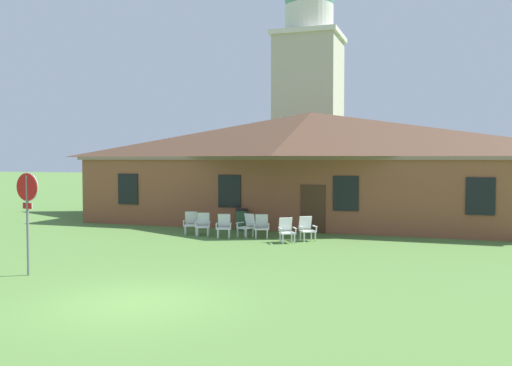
{
  "coord_description": "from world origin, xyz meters",
  "views": [
    {
      "loc": [
        6.51,
        -10.64,
        3.24
      ],
      "look_at": [
        0.21,
        7.97,
        2.37
      ],
      "focal_mm": 38.26,
      "sensor_mm": 36.0,
      "label": 1
    }
  ],
  "objects_px": {
    "lawn_chair_left_end": "(224,225)",
    "lawn_chair_by_porch": "(191,222)",
    "lawn_chair_under_eave": "(307,228)",
    "lawn_chair_middle": "(247,225)",
    "stop_sign": "(27,202)",
    "lawn_chair_near_door": "(203,224)",
    "trash_bin": "(242,220)",
    "lawn_chair_right_end": "(262,226)",
    "lawn_chair_far_side": "(287,230)"
  },
  "relations": [
    {
      "from": "lawn_chair_left_end",
      "to": "lawn_chair_by_porch",
      "type": "bearing_deg",
      "value": 163.57
    },
    {
      "from": "lawn_chair_by_porch",
      "to": "lawn_chair_under_eave",
      "type": "bearing_deg",
      "value": -3.19
    },
    {
      "from": "lawn_chair_middle",
      "to": "stop_sign",
      "type": "bearing_deg",
      "value": -109.64
    },
    {
      "from": "lawn_chair_near_door",
      "to": "lawn_chair_middle",
      "type": "distance_m",
      "value": 1.91
    },
    {
      "from": "trash_bin",
      "to": "lawn_chair_by_porch",
      "type": "bearing_deg",
      "value": -134.48
    },
    {
      "from": "lawn_chair_by_porch",
      "to": "lawn_chair_middle",
      "type": "relative_size",
      "value": 1.0
    },
    {
      "from": "lawn_chair_left_end",
      "to": "lawn_chair_under_eave",
      "type": "bearing_deg",
      "value": 3.73
    },
    {
      "from": "lawn_chair_middle",
      "to": "lawn_chair_right_end",
      "type": "xyz_separation_m",
      "value": [
        0.67,
        -0.12,
        0.0
      ]
    },
    {
      "from": "lawn_chair_near_door",
      "to": "lawn_chair_under_eave",
      "type": "xyz_separation_m",
      "value": [
        4.5,
        0.0,
        0.0
      ]
    },
    {
      "from": "lawn_chair_by_porch",
      "to": "stop_sign",
      "type": "bearing_deg",
      "value": -94.06
    },
    {
      "from": "lawn_chair_middle",
      "to": "lawn_chair_under_eave",
      "type": "height_order",
      "value": "same"
    },
    {
      "from": "lawn_chair_right_end",
      "to": "lawn_chair_under_eave",
      "type": "xyz_separation_m",
      "value": [
        1.94,
        -0.16,
        0.0
      ]
    },
    {
      "from": "lawn_chair_near_door",
      "to": "lawn_chair_right_end",
      "type": "bearing_deg",
      "value": 3.72
    },
    {
      "from": "lawn_chair_near_door",
      "to": "lawn_chair_left_end",
      "type": "bearing_deg",
      "value": -12.06
    },
    {
      "from": "lawn_chair_by_porch",
      "to": "trash_bin",
      "type": "bearing_deg",
      "value": 45.52
    },
    {
      "from": "lawn_chair_middle",
      "to": "trash_bin",
      "type": "relative_size",
      "value": 0.98
    },
    {
      "from": "lawn_chair_by_porch",
      "to": "lawn_chair_under_eave",
      "type": "relative_size",
      "value": 1.0
    },
    {
      "from": "trash_bin",
      "to": "lawn_chair_near_door",
      "type": "bearing_deg",
      "value": -116.19
    },
    {
      "from": "lawn_chair_left_end",
      "to": "lawn_chair_middle",
      "type": "relative_size",
      "value": 1.0
    },
    {
      "from": "lawn_chair_by_porch",
      "to": "lawn_chair_left_end",
      "type": "bearing_deg",
      "value": -16.43
    },
    {
      "from": "lawn_chair_under_eave",
      "to": "trash_bin",
      "type": "xyz_separation_m",
      "value": [
        -3.5,
        2.03,
        -0.0
      ]
    },
    {
      "from": "lawn_chair_under_eave",
      "to": "stop_sign",
      "type": "bearing_deg",
      "value": -123.61
    },
    {
      "from": "lawn_chair_under_eave",
      "to": "lawn_chair_near_door",
      "type": "bearing_deg",
      "value": -179.96
    },
    {
      "from": "stop_sign",
      "to": "lawn_chair_middle",
      "type": "height_order",
      "value": "stop_sign"
    },
    {
      "from": "lawn_chair_right_end",
      "to": "lawn_chair_far_side",
      "type": "distance_m",
      "value": 1.6
    },
    {
      "from": "lawn_chair_right_end",
      "to": "lawn_chair_under_eave",
      "type": "distance_m",
      "value": 1.95
    },
    {
      "from": "lawn_chair_near_door",
      "to": "trash_bin",
      "type": "distance_m",
      "value": 2.26
    },
    {
      "from": "stop_sign",
      "to": "lawn_chair_middle",
      "type": "xyz_separation_m",
      "value": [
        3.24,
        9.08,
        -1.54
      ]
    },
    {
      "from": "lawn_chair_by_porch",
      "to": "trash_bin",
      "type": "relative_size",
      "value": 0.98
    },
    {
      "from": "stop_sign",
      "to": "lawn_chair_near_door",
      "type": "distance_m",
      "value": 9.03
    },
    {
      "from": "lawn_chair_under_eave",
      "to": "trash_bin",
      "type": "relative_size",
      "value": 0.98
    },
    {
      "from": "lawn_chair_near_door",
      "to": "lawn_chair_under_eave",
      "type": "bearing_deg",
      "value": 0.04
    },
    {
      "from": "lawn_chair_left_end",
      "to": "lawn_chair_right_end",
      "type": "bearing_deg",
      "value": 14.38
    },
    {
      "from": "lawn_chair_far_side",
      "to": "stop_sign",
      "type": "bearing_deg",
      "value": -122.99
    },
    {
      "from": "lawn_chair_near_door",
      "to": "lawn_chair_right_end",
      "type": "xyz_separation_m",
      "value": [
        2.56,
        0.17,
        0.0
      ]
    },
    {
      "from": "lawn_chair_near_door",
      "to": "trash_bin",
      "type": "bearing_deg",
      "value": 63.81
    },
    {
      "from": "lawn_chair_under_eave",
      "to": "lawn_chair_right_end",
      "type": "bearing_deg",
      "value": 175.18
    },
    {
      "from": "lawn_chair_far_side",
      "to": "trash_bin",
      "type": "bearing_deg",
      "value": 136.0
    },
    {
      "from": "lawn_chair_near_door",
      "to": "trash_bin",
      "type": "xyz_separation_m",
      "value": [
        1.0,
        2.03,
        -0.0
      ]
    },
    {
      "from": "lawn_chair_left_end",
      "to": "lawn_chair_far_side",
      "type": "xyz_separation_m",
      "value": [
        2.83,
        -0.53,
        0.0
      ]
    },
    {
      "from": "lawn_chair_far_side",
      "to": "trash_bin",
      "type": "xyz_separation_m",
      "value": [
        -2.88,
        2.78,
        -0.0
      ]
    },
    {
      "from": "lawn_chair_right_end",
      "to": "stop_sign",
      "type": "bearing_deg",
      "value": -113.56
    },
    {
      "from": "lawn_chair_under_eave",
      "to": "trash_bin",
      "type": "bearing_deg",
      "value": 149.93
    },
    {
      "from": "lawn_chair_by_porch",
      "to": "lawn_chair_under_eave",
      "type": "xyz_separation_m",
      "value": [
        5.2,
        -0.29,
        0.0
      ]
    },
    {
      "from": "trash_bin",
      "to": "lawn_chair_far_side",
      "type": "bearing_deg",
      "value": -44.0
    },
    {
      "from": "stop_sign",
      "to": "lawn_chair_by_porch",
      "type": "xyz_separation_m",
      "value": [
        0.64,
        9.09,
        -1.54
      ]
    },
    {
      "from": "lawn_chair_left_end",
      "to": "lawn_chair_right_end",
      "type": "xyz_separation_m",
      "value": [
        1.52,
        0.39,
        0.0
      ]
    },
    {
      "from": "trash_bin",
      "to": "lawn_chair_left_end",
      "type": "bearing_deg",
      "value": -88.88
    },
    {
      "from": "lawn_chair_right_end",
      "to": "trash_bin",
      "type": "bearing_deg",
      "value": 129.96
    },
    {
      "from": "lawn_chair_by_porch",
      "to": "lawn_chair_near_door",
      "type": "height_order",
      "value": "same"
    }
  ]
}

